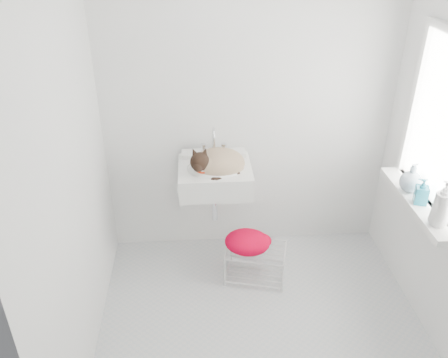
{
  "coord_description": "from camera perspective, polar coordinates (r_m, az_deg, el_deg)",
  "views": [
    {
      "loc": [
        -0.42,
        -2.23,
        2.44
      ],
      "look_at": [
        -0.22,
        0.5,
        0.88
      ],
      "focal_mm": 37.08,
      "sensor_mm": 36.0,
      "label": 1
    }
  ],
  "objects": [
    {
      "name": "bottle_b",
      "position": [
        3.2,
        22.93,
        -2.73
      ],
      "size": [
        0.1,
        0.1,
        0.17
      ],
      "primitive_type": "imported",
      "rotation": [
        0.0,
        0.0,
        4.4
      ],
      "color": "#196E87",
      "rests_on": "windowsill"
    },
    {
      "name": "left_wall",
      "position": [
        2.61,
        -18.74,
        0.97
      ],
      "size": [
        0.02,
        2.0,
        2.5
      ],
      "primitive_type": "cube",
      "color": "white",
      "rests_on": "ground"
    },
    {
      "name": "windowsill",
      "position": [
        3.24,
        22.72,
        -2.62
      ],
      "size": [
        0.16,
        0.88,
        0.04
      ],
      "primitive_type": "cube",
      "color": "white",
      "rests_on": "right_wall"
    },
    {
      "name": "bottle_c",
      "position": [
        3.32,
        21.82,
        -1.27
      ],
      "size": [
        0.2,
        0.2,
        0.19
      ],
      "primitive_type": "imported",
      "rotation": [
        0.0,
        0.0,
        2.03
      ],
      "color": "#A6BBCC",
      "rests_on": "windowsill"
    },
    {
      "name": "bottle_a",
      "position": [
        3.02,
        24.74,
        -5.1
      ],
      "size": [
        0.13,
        0.13,
        0.25
      ],
      "primitive_type": "imported",
      "rotation": [
        0.0,
        0.0,
        1.07
      ],
      "color": "silver",
      "rests_on": "windowsill"
    },
    {
      "name": "cat",
      "position": [
        3.34,
        -0.89,
        2.01
      ],
      "size": [
        0.44,
        0.38,
        0.26
      ],
      "rotation": [
        0.0,
        0.0,
        0.18
      ],
      "color": "tan",
      "rests_on": "sink"
    },
    {
      "name": "faucet",
      "position": [
        3.47,
        -1.32,
        4.98
      ],
      "size": [
        0.19,
        0.14,
        0.19
      ],
      "primitive_type": null,
      "color": "silver",
      "rests_on": "sink"
    },
    {
      "name": "window_frame",
      "position": [
        3.05,
        25.61,
        5.76
      ],
      "size": [
        0.04,
        0.9,
        1.1
      ],
      "primitive_type": "cube",
      "color": "white",
      "rests_on": "right_wall"
    },
    {
      "name": "floor",
      "position": [
        3.33,
        4.65,
        -17.56
      ],
      "size": [
        2.2,
        2.0,
        0.02
      ],
      "primitive_type": "cube",
      "color": "#AFB5B9",
      "rests_on": "ground"
    },
    {
      "name": "wire_rack",
      "position": [
        3.59,
        3.93,
        -9.97
      ],
      "size": [
        0.49,
        0.4,
        0.26
      ],
      "primitive_type": "cube",
      "rotation": [
        0.0,
        0.0,
        -0.25
      ],
      "color": "silver",
      "rests_on": "floor"
    },
    {
      "name": "towel",
      "position": [
        3.5,
        2.88,
        -8.31
      ],
      "size": [
        0.39,
        0.31,
        0.14
      ],
      "primitive_type": "ellipsoid",
      "rotation": [
        0.0,
        0.0,
        -0.22
      ],
      "color": "#CC000A",
      "rests_on": "wire_rack"
    },
    {
      "name": "window_glass",
      "position": [
        3.05,
        25.86,
        5.76
      ],
      "size": [
        0.01,
        0.8,
        1.0
      ],
      "primitive_type": "cube",
      "color": "white",
      "rests_on": "right_wall"
    },
    {
      "name": "sink",
      "position": [
        3.37,
        -1.14,
        1.54
      ],
      "size": [
        0.53,
        0.46,
        0.21
      ],
      "primitive_type": "cube",
      "color": "white",
      "rests_on": "back_wall"
    },
    {
      "name": "back_wall",
      "position": [
        3.46,
        3.13,
        9.57
      ],
      "size": [
        2.2,
        0.02,
        2.5
      ],
      "primitive_type": "cube",
      "color": "white",
      "rests_on": "ground"
    }
  ]
}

